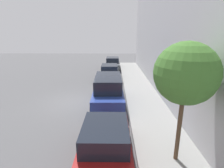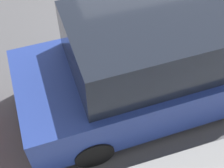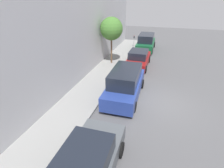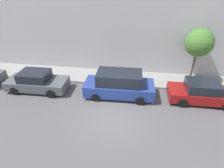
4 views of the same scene
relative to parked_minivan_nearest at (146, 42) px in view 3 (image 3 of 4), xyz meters
The scene contains 8 objects.
ground_plane 12.04m from the parked_minivan_nearest, 101.57° to the left, with size 60.00×60.00×0.00m, color #515154.
sidewalk 12.02m from the parked_minivan_nearest, 78.76° to the left, with size 2.49×32.00×0.15m.
parked_minivan_nearest is the anchor object (origin of this frame).
parked_sedan_second 5.92m from the parked_minivan_nearest, 90.62° to the left, with size 1.92×4.50×1.54m.
parked_minivan_third 11.61m from the parked_minivan_nearest, 90.77° to the left, with size 2.02×4.94×1.90m.
parked_sedan_fourth 17.84m from the parked_minivan_nearest, 90.80° to the left, with size 1.92×4.53×1.54m.
parking_meter_near 1.58m from the parked_minivan_nearest, 11.50° to the right, with size 0.11×0.15×1.44m.
street_tree 6.98m from the parked_minivan_nearest, 67.50° to the left, with size 2.04×2.04×4.22m.
Camera 3 is at (0.10, 9.71, 5.99)m, focal length 28.00 mm.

